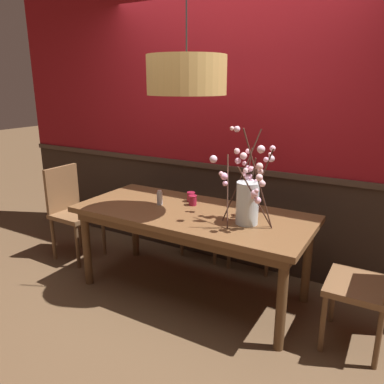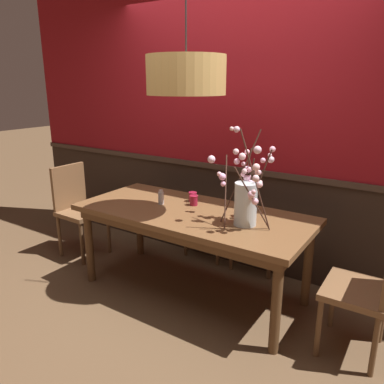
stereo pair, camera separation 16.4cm
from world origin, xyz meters
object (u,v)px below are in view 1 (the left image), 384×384
Objects in this scene: candle_holder_nearer_edge at (193,200)px; pendant_lamp at (187,75)px; condiment_bottle at (160,198)px; chair_far_side_right at (257,211)px; chair_far_side_left at (211,203)px; chair_head_east_end at (371,279)px; chair_head_west_end at (71,207)px; vase_with_blossoms at (248,197)px; candle_holder_nearer_center at (191,197)px; dining_table at (192,221)px.

candle_holder_nearer_edge is 1.04m from pendant_lamp.
pendant_lamp is at bearing -14.95° from condiment_bottle.
chair_far_side_right is 1.00× the size of chair_far_side_left.
chair_head_east_end reaches higher than condiment_bottle.
condiment_bottle is (1.10, 0.00, 0.27)m from chair_head_west_end.
chair_head_west_end is (-2.79, 0.03, 0.01)m from chair_head_east_end.
vase_with_blossoms is 0.99m from pendant_lamp.
pendant_lamp reaches higher than vase_with_blossoms.
chair_far_side_right reaches higher than condiment_bottle.
chair_far_side_right is 1.04m from condiment_bottle.
chair_head_east_end reaches higher than candle_holder_nearer_center.
dining_table is at bearing -107.57° from chair_far_side_right.
chair_head_west_end is at bearing 176.54° from pendant_lamp.
pendant_lamp is at bearing -3.46° from chair_head_west_end.
dining_table is at bearing 176.13° from vase_with_blossoms.
condiment_bottle is (-1.70, 0.04, 0.28)m from chair_head_east_end.
candle_holder_nearer_edge is at bearing 109.06° from pendant_lamp.
candle_holder_nearer_edge is (-1.44, 0.16, 0.27)m from chair_head_east_end.
vase_with_blossoms is (0.74, -0.86, 0.41)m from chair_far_side_left.
dining_table is 1.45× the size of pendant_lamp.
chair_far_side_left is 1.58m from pendant_lamp.
vase_with_blossoms reaches higher than candle_holder_nearer_center.
chair_far_side_right is at bearing 105.04° from vase_with_blossoms.
condiment_bottle is at bearing 176.96° from vase_with_blossoms.
chair_far_side_left is 0.86m from condiment_bottle.
chair_far_side_left is (-1.62, 0.85, 0.02)m from chair_head_east_end.
pendant_lamp is (0.25, -0.90, 1.27)m from chair_far_side_left.
pendant_lamp reaches higher than condiment_bottle.
chair_head_east_end is 1.88m from pendant_lamp.
candle_holder_nearer_edge reaches higher than candle_holder_nearer_center.
pendant_lamp is at bearing -74.42° from chair_far_side_left.
chair_head_east_end is at bearing -27.75° from chair_far_side_left.
condiment_bottle reaches higher than candle_holder_nearer_center.
chair_far_side_right is at bearing 54.17° from condiment_bottle.
dining_table is 1.15m from pendant_lamp.
chair_head_west_end is 1.30× the size of vase_with_blossoms.
vase_with_blossoms is 0.61m from candle_holder_nearer_edge.
chair_head_east_end is 1.40m from chair_far_side_right.
candle_holder_nearer_edge is at bearing 173.57° from chair_head_east_end.
pendant_lamp is (0.00, -0.08, 1.14)m from dining_table.
chair_head_east_end is 10.37× the size of candle_holder_nearer_edge.
chair_far_side_left is at bearing 100.49° from candle_holder_nearer_center.
chair_far_side_left is 1.34× the size of vase_with_blossoms.
chair_far_side_left is (1.17, 0.82, 0.01)m from chair_head_west_end.
vase_with_blossoms is at bearing -1.26° from chair_head_west_end.
dining_table is at bearing -57.88° from candle_holder_nearer_center.
chair_head_east_end is 0.94× the size of chair_far_side_left.
candle_holder_nearer_edge reaches higher than dining_table.
chair_head_west_end reaches higher than candle_holder_nearer_edge.
pendant_lamp is (1.43, -0.09, 1.27)m from chair_head_west_end.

